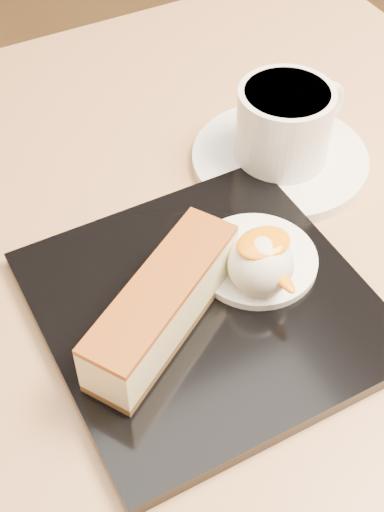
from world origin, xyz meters
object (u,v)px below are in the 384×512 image
saucer (280,159)px  coffee_cup (286,122)px  ice_cream_scoop (260,264)px  table (173,436)px  dessert_plate (205,307)px  cheesecake (163,305)px

saucer → coffee_cup: 0.04m
ice_cream_scoop → table: bearing=177.3°
dessert_plate → saucer: size_ratio=1.47×
table → dessert_plate: (0.03, 0.00, 0.16)m
table → ice_cream_scoop: (0.07, -0.00, 0.19)m
table → saucer: bearing=34.7°
ice_cream_scoop → coffee_cup: size_ratio=0.44×
table → cheesecake: cheesecake is taller
table → cheesecake: bearing=-146.0°
table → dessert_plate: bearing=3.2°
ice_cream_scoop → saucer: size_ratio=0.31×
table → saucer: 0.26m
coffee_cup → dessert_plate: bearing=-148.0°
saucer → ice_cream_scoop: bearing=-128.7°
cheesecake → coffee_cup: size_ratio=1.31×
ice_cream_scoop → coffee_cup: bearing=50.8°
table → ice_cream_scoop: size_ratio=17.35×
ice_cream_scoop → coffee_cup: coffee_cup is taller
cheesecake → ice_cream_scoop: size_ratio=2.98×
dessert_plate → coffee_cup: (0.14, 0.11, 0.04)m
table → coffee_cup: coffee_cup is taller
saucer → coffee_cup: coffee_cup is taller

